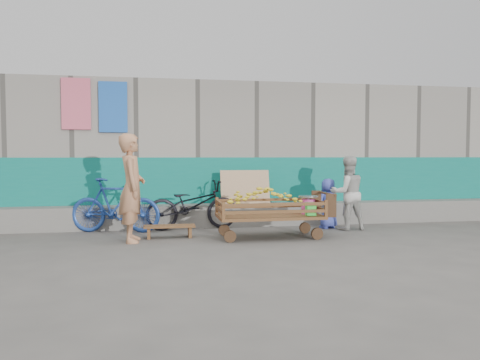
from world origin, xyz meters
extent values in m
plane|color=#504E49|center=(0.00, 0.00, 0.00)|extent=(80.00, 80.00, 0.00)
cube|color=gray|center=(0.00, 4.10, 1.50)|extent=(12.00, 3.00, 3.00)
cube|color=#0C7469|center=(0.00, 2.58, 0.70)|extent=(12.00, 0.03, 1.40)
cube|color=slate|center=(0.00, 2.35, 0.23)|extent=(12.00, 0.50, 0.45)
cube|color=tan|center=(0.30, 2.22, 0.80)|extent=(1.00, 0.19, 0.68)
cube|color=#E25E78|center=(-3.00, 2.56, 2.45)|extent=(0.55, 0.03, 1.00)
cube|color=blue|center=(-2.30, 2.56, 2.40)|extent=(0.55, 0.03, 1.00)
cube|color=brown|center=(0.48, 0.87, 0.38)|extent=(1.82, 0.91, 0.05)
cylinder|color=#382517|center=(-0.28, 0.54, 0.10)|extent=(0.20, 0.06, 0.20)
cube|color=brown|center=(-0.40, 0.45, 0.54)|extent=(0.05, 0.05, 0.28)
cylinder|color=#382517|center=(-0.28, 1.21, 0.10)|extent=(0.20, 0.06, 0.20)
cube|color=brown|center=(-0.40, 1.30, 0.54)|extent=(0.05, 0.05, 0.28)
cylinder|color=#382517|center=(1.23, 0.54, 0.10)|extent=(0.20, 0.06, 0.20)
cube|color=brown|center=(1.35, 0.45, 0.54)|extent=(0.05, 0.05, 0.28)
cylinder|color=#382517|center=(1.23, 1.21, 0.10)|extent=(0.20, 0.06, 0.20)
cube|color=brown|center=(1.35, 1.30, 0.54)|extent=(0.05, 0.05, 0.28)
cube|color=brown|center=(0.48, 0.45, 0.50)|extent=(1.75, 0.04, 0.05)
cube|color=brown|center=(0.48, 0.45, 0.63)|extent=(1.75, 0.04, 0.05)
cube|color=brown|center=(0.48, 1.30, 0.50)|extent=(1.75, 0.04, 0.05)
cube|color=brown|center=(0.48, 1.30, 0.63)|extent=(1.75, 0.04, 0.05)
cube|color=brown|center=(-0.40, 0.87, 0.50)|extent=(0.04, 0.85, 0.05)
cube|color=brown|center=(-0.40, 0.87, 0.63)|extent=(0.04, 0.85, 0.05)
cube|color=brown|center=(1.35, 0.87, 0.50)|extent=(0.04, 0.85, 0.05)
cube|color=brown|center=(1.35, 0.87, 0.63)|extent=(0.04, 0.85, 0.05)
cylinder|color=#382517|center=(1.54, 0.87, 0.76)|extent=(0.04, 0.81, 0.04)
cube|color=#382517|center=(1.47, 1.25, 0.58)|extent=(0.18, 0.04, 0.40)
cube|color=#382517|center=(1.47, 0.50, 0.58)|extent=(0.18, 0.04, 0.40)
ellipsoid|color=yellow|center=(0.38, 0.87, 0.63)|extent=(1.31, 0.71, 0.44)
cylinder|color=#FB48B3|center=(1.18, 0.87, 0.53)|extent=(0.24, 0.24, 0.26)
cylinder|color=silver|center=(1.18, 0.87, 0.68)|extent=(0.03, 0.03, 0.06)
cylinder|color=silver|center=(1.18, 0.87, 0.72)|extent=(0.34, 0.34, 0.02)
cube|color=#35F745|center=(1.13, 0.59, 0.52)|extent=(0.16, 0.12, 0.22)
cube|color=brown|center=(-1.25, 1.16, 0.20)|extent=(0.89, 0.27, 0.04)
cube|color=brown|center=(-1.61, 1.16, 0.09)|extent=(0.05, 0.25, 0.18)
cube|color=brown|center=(-0.90, 1.16, 0.09)|extent=(0.05, 0.25, 0.18)
imported|color=tan|center=(-1.87, 0.89, 0.90)|extent=(0.44, 0.67, 1.80)
imported|color=beige|center=(2.17, 1.46, 0.71)|extent=(0.71, 0.55, 1.43)
imported|color=#404FB9|center=(1.87, 1.70, 0.49)|extent=(0.57, 0.48, 0.99)
imported|color=black|center=(-0.78, 2.04, 0.48)|extent=(1.87, 0.85, 0.95)
imported|color=#22459B|center=(-2.23, 1.91, 0.51)|extent=(1.76, 0.88, 1.02)
camera|label=1|loc=(-1.48, -7.05, 1.44)|focal=35.00mm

